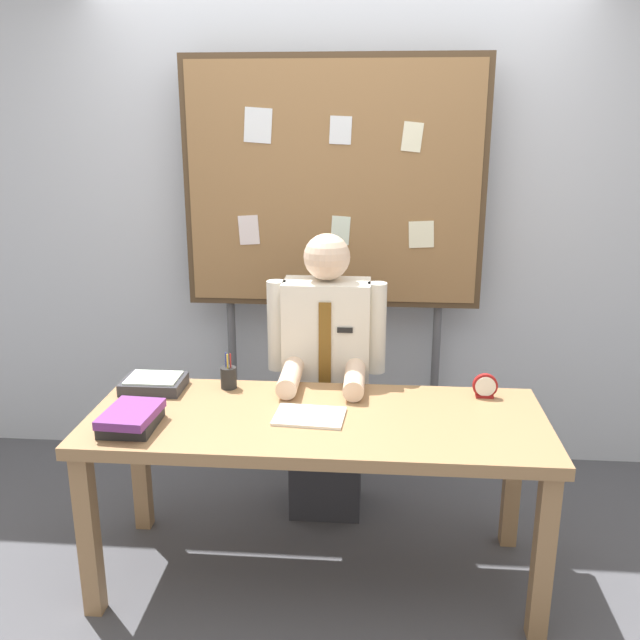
{
  "coord_description": "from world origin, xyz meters",
  "views": [
    {
      "loc": [
        0.22,
        -2.51,
        1.87
      ],
      "look_at": [
        0.0,
        0.16,
        1.09
      ],
      "focal_mm": 38.69,
      "sensor_mm": 36.0,
      "label": 1
    }
  ],
  "objects_px": {
    "person": "(326,388)",
    "pen_holder": "(229,377)",
    "open_notebook": "(310,416)",
    "paper_tray": "(154,383)",
    "bulletin_board": "(333,189)",
    "book_stack": "(131,418)",
    "desk_clock": "(485,387)",
    "desk": "(317,436)"
  },
  "relations": [
    {
      "from": "person",
      "to": "pen_holder",
      "type": "xyz_separation_m",
      "value": [
        -0.41,
        -0.27,
        0.14
      ]
    },
    {
      "from": "open_notebook",
      "to": "paper_tray",
      "type": "height_order",
      "value": "paper_tray"
    },
    {
      "from": "bulletin_board",
      "to": "book_stack",
      "type": "relative_size",
      "value": 8.05
    },
    {
      "from": "bulletin_board",
      "to": "open_notebook",
      "type": "relative_size",
      "value": 7.97
    },
    {
      "from": "bulletin_board",
      "to": "desk_clock",
      "type": "distance_m",
      "value": 1.26
    },
    {
      "from": "open_notebook",
      "to": "desk_clock",
      "type": "height_order",
      "value": "desk_clock"
    },
    {
      "from": "open_notebook",
      "to": "paper_tray",
      "type": "xyz_separation_m",
      "value": [
        -0.7,
        0.24,
        0.02
      ]
    },
    {
      "from": "person",
      "to": "paper_tray",
      "type": "height_order",
      "value": "person"
    },
    {
      "from": "person",
      "to": "book_stack",
      "type": "distance_m",
      "value": 1.0
    },
    {
      "from": "desk",
      "to": "person",
      "type": "relative_size",
      "value": 1.32
    },
    {
      "from": "paper_tray",
      "to": "book_stack",
      "type": "bearing_deg",
      "value": -84.78
    },
    {
      "from": "book_stack",
      "to": "paper_tray",
      "type": "height_order",
      "value": "book_stack"
    },
    {
      "from": "book_stack",
      "to": "open_notebook",
      "type": "distance_m",
      "value": 0.69
    },
    {
      "from": "book_stack",
      "to": "pen_holder",
      "type": "distance_m",
      "value": 0.52
    },
    {
      "from": "desk",
      "to": "pen_holder",
      "type": "distance_m",
      "value": 0.51
    },
    {
      "from": "bulletin_board",
      "to": "person",
      "type": "bearing_deg",
      "value": -90.0
    },
    {
      "from": "open_notebook",
      "to": "desk_clock",
      "type": "distance_m",
      "value": 0.77
    },
    {
      "from": "open_notebook",
      "to": "paper_tray",
      "type": "distance_m",
      "value": 0.74
    },
    {
      "from": "open_notebook",
      "to": "paper_tray",
      "type": "relative_size",
      "value": 1.05
    },
    {
      "from": "open_notebook",
      "to": "pen_holder",
      "type": "xyz_separation_m",
      "value": [
        -0.38,
        0.28,
        0.04
      ]
    },
    {
      "from": "person",
      "to": "open_notebook",
      "type": "distance_m",
      "value": 0.56
    },
    {
      "from": "person",
      "to": "desk_clock",
      "type": "relative_size",
      "value": 13.16
    },
    {
      "from": "desk",
      "to": "desk_clock",
      "type": "height_order",
      "value": "desk_clock"
    },
    {
      "from": "book_stack",
      "to": "pen_holder",
      "type": "bearing_deg",
      "value": 56.56
    },
    {
      "from": "bulletin_board",
      "to": "desk",
      "type": "bearing_deg",
      "value": -90.0
    },
    {
      "from": "desk",
      "to": "desk_clock",
      "type": "distance_m",
      "value": 0.75
    },
    {
      "from": "bulletin_board",
      "to": "paper_tray",
      "type": "xyz_separation_m",
      "value": [
        -0.73,
        -0.76,
        -0.77
      ]
    },
    {
      "from": "bulletin_board",
      "to": "paper_tray",
      "type": "height_order",
      "value": "bulletin_board"
    },
    {
      "from": "person",
      "to": "bulletin_board",
      "type": "bearing_deg",
      "value": 90.0
    },
    {
      "from": "desk",
      "to": "pen_holder",
      "type": "xyz_separation_m",
      "value": [
        -0.41,
        0.26,
        0.14
      ]
    },
    {
      "from": "open_notebook",
      "to": "pen_holder",
      "type": "relative_size",
      "value": 1.71
    },
    {
      "from": "desk_clock",
      "to": "pen_holder",
      "type": "distance_m",
      "value": 1.1
    },
    {
      "from": "bulletin_board",
      "to": "pen_holder",
      "type": "relative_size",
      "value": 13.61
    },
    {
      "from": "desk",
      "to": "open_notebook",
      "type": "bearing_deg",
      "value": -143.0
    },
    {
      "from": "book_stack",
      "to": "bulletin_board",
      "type": "bearing_deg",
      "value": 58.81
    },
    {
      "from": "paper_tray",
      "to": "bulletin_board",
      "type": "bearing_deg",
      "value": 46.17
    },
    {
      "from": "desk",
      "to": "desk_clock",
      "type": "xyz_separation_m",
      "value": [
        0.69,
        0.25,
        0.13
      ]
    },
    {
      "from": "desk_clock",
      "to": "paper_tray",
      "type": "bearing_deg",
      "value": -178.84
    },
    {
      "from": "pen_holder",
      "to": "person",
      "type": "bearing_deg",
      "value": 33.19
    },
    {
      "from": "paper_tray",
      "to": "person",
      "type": "bearing_deg",
      "value": 23.22
    },
    {
      "from": "bulletin_board",
      "to": "pen_holder",
      "type": "height_order",
      "value": "bulletin_board"
    },
    {
      "from": "book_stack",
      "to": "paper_tray",
      "type": "distance_m",
      "value": 0.39
    }
  ]
}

